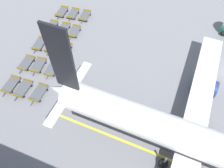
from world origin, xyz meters
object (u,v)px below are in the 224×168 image
object	(u,v)px
baggage_dolly_row_near_col_a	(62,12)
baggage_dolly_row_mid_b_col_b	(74,32)
baggage_dolly_row_mid_a_col_a	(73,14)
baggage_dolly_row_near_col_c	(39,44)
baggage_dolly_row_mid_b_col_c	(65,49)
baggage_dolly_row_mid_b_col_e	(39,93)
baggage_dolly_row_mid_a_col_e	(23,89)
baggage_dolly_row_mid_a_col_b	(64,29)
baggage_dolly_row_mid_b_col_a	(85,16)
baggage_dolly_row_near_col_e	(11,85)
baggage_dolly_row_near_col_b	(51,27)
baggage_dolly_row_near_col_d	(26,63)
airplane	(200,143)
baggage_dolly_row_mid_a_col_c	(52,46)
baggage_dolly_row_mid_b_col_d	(52,69)
baggage_dolly_row_mid_a_col_d	(38,65)

from	to	relation	value
baggage_dolly_row_near_col_a	baggage_dolly_row_mid_b_col_b	distance (m)	6.27
baggage_dolly_row_near_col_a	baggage_dolly_row_mid_a_col_a	xyz separation A→B (m)	(-0.27, 2.23, 0.00)
baggage_dolly_row_near_col_c	baggage_dolly_row_mid_b_col_c	xyz separation A→B (m)	(-0.41, 4.58, 0.00)
baggage_dolly_row_mid_b_col_e	baggage_dolly_row_mid_a_col_a	bearing A→B (deg)	-168.15
baggage_dolly_row_mid_b_col_e	baggage_dolly_row_mid_a_col_e	bearing A→B (deg)	-85.68
baggage_dolly_row_near_col_c	baggage_dolly_row_mid_a_col_b	bearing A→B (deg)	158.16
baggage_dolly_row_mid_a_col_e	baggage_dolly_row_mid_b_col_a	xyz separation A→B (m)	(-18.23, 1.12, 0.00)
baggage_dolly_row_mid_b_col_b	baggage_dolly_row_mid_b_col_e	size ratio (longest dim) A/B	1.01
baggage_dolly_row_near_col_e	baggage_dolly_row_mid_a_col_a	xyz separation A→B (m)	(-18.04, 0.82, 0.00)
baggage_dolly_row_near_col_b	baggage_dolly_row_near_col_d	world-z (taller)	same
baggage_dolly_row_near_col_b	baggage_dolly_row_mid_b_col_c	bearing A→B (deg)	50.10
baggage_dolly_row_mid_a_col_a	airplane	bearing A→B (deg)	54.13
baggage_dolly_row_near_col_c	baggage_dolly_row_mid_a_col_c	bearing A→B (deg)	97.03
airplane	baggage_dolly_row_mid_a_col_b	bearing A→B (deg)	-119.11
baggage_dolly_row_mid_a_col_c	baggage_dolly_row_mid_b_col_d	world-z (taller)	same
airplane	baggage_dolly_row_near_col_d	bearing A→B (deg)	-99.90
baggage_dolly_row_near_col_d	baggage_dolly_row_mid_b_col_a	size ratio (longest dim) A/B	1.00
baggage_dolly_row_mid_a_col_a	baggage_dolly_row_mid_b_col_a	distance (m)	2.37
baggage_dolly_row_mid_b_col_c	baggage_dolly_row_mid_a_col_b	bearing A→B (deg)	-149.28
baggage_dolly_row_near_col_c	baggage_dolly_row_mid_b_col_c	bearing A→B (deg)	95.11
baggage_dolly_row_mid_b_col_c	baggage_dolly_row_mid_b_col_d	xyz separation A→B (m)	(4.34, 0.17, 0.00)
airplane	baggage_dolly_row_mid_a_col_d	xyz separation A→B (m)	(-4.89, -24.39, -2.60)
airplane	baggage_dolly_row_mid_b_col_e	xyz separation A→B (m)	(-0.49, -21.55, -2.60)
baggage_dolly_row_mid_b_col_c	baggage_dolly_row_near_col_d	bearing A→B (deg)	-40.95
baggage_dolly_row_near_col_a	baggage_dolly_row_near_col_b	xyz separation A→B (m)	(4.41, 0.27, 0.00)
baggage_dolly_row_mid_a_col_d	baggage_dolly_row_near_col_a	bearing A→B (deg)	-166.59
airplane	baggage_dolly_row_near_col_b	bearing A→B (deg)	-116.53
baggage_dolly_row_mid_b_col_c	baggage_dolly_row_near_col_a	bearing A→B (deg)	-148.45
baggage_dolly_row_near_col_a	baggage_dolly_row_mid_a_col_d	world-z (taller)	same
baggage_dolly_row_mid_a_col_c	baggage_dolly_row_mid_b_col_c	xyz separation A→B (m)	(-0.13, 2.33, 0.00)
baggage_dolly_row_mid_b_col_e	baggage_dolly_row_near_col_c	bearing A→B (deg)	-148.28
baggage_dolly_row_mid_b_col_b	baggage_dolly_row_near_col_c	bearing A→B (deg)	-39.44
airplane	baggage_dolly_row_mid_b_col_d	xyz separation A→B (m)	(-5.08, -22.07, -2.60)
baggage_dolly_row_near_col_d	baggage_dolly_row_near_col_e	size ratio (longest dim) A/B	1.00
baggage_dolly_row_mid_b_col_c	baggage_dolly_row_mid_b_col_e	bearing A→B (deg)	4.39
baggage_dolly_row_mid_a_col_b	baggage_dolly_row_mid_a_col_d	size ratio (longest dim) A/B	1.00
baggage_dolly_row_near_col_b	baggage_dolly_row_near_col_e	world-z (taller)	same
airplane	baggage_dolly_row_mid_a_col_e	size ratio (longest dim) A/B	10.78
baggage_dolly_row_near_col_c	baggage_dolly_row_mid_b_col_d	bearing A→B (deg)	50.40
baggage_dolly_row_mid_b_col_c	baggage_dolly_row_near_col_c	bearing A→B (deg)	-84.89
baggage_dolly_row_mid_a_col_b	baggage_dolly_row_near_col_c	bearing A→B (deg)	-21.84
baggage_dolly_row_near_col_e	baggage_dolly_row_mid_b_col_e	world-z (taller)	same
baggage_dolly_row_near_col_b	baggage_dolly_row_mid_a_col_c	bearing A→B (deg)	31.82
baggage_dolly_row_mid_a_col_c	baggage_dolly_row_mid_a_col_e	world-z (taller)	same
baggage_dolly_row_near_col_a	baggage_dolly_row_near_col_e	distance (m)	17.82
baggage_dolly_row_mid_a_col_e	baggage_dolly_row_mid_b_col_e	size ratio (longest dim) A/B	1.00
baggage_dolly_row_mid_b_col_d	baggage_dolly_row_mid_b_col_e	world-z (taller)	same
baggage_dolly_row_near_col_e	baggage_dolly_row_mid_a_col_c	world-z (taller)	same
baggage_dolly_row_mid_a_col_b	baggage_dolly_row_mid_b_col_c	distance (m)	5.16
baggage_dolly_row_near_col_c	baggage_dolly_row_near_col_d	size ratio (longest dim) A/B	1.01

